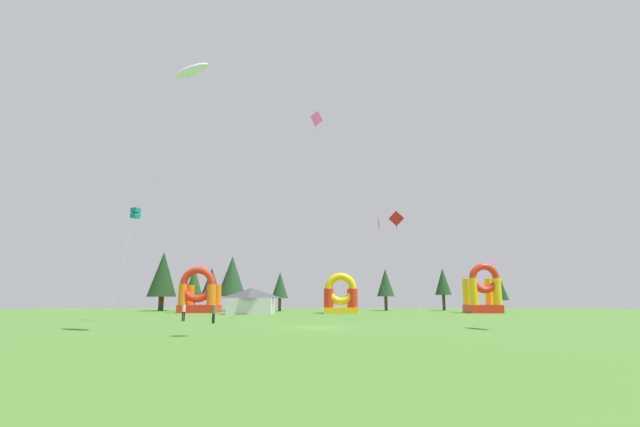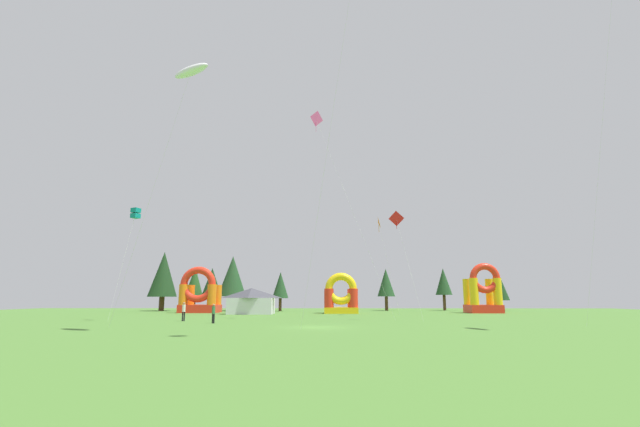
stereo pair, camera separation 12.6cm
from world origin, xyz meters
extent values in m
plane|color=#47752D|center=(0.00, 0.00, 0.00)|extent=(120.00, 120.00, 0.00)
pyramid|color=#EA599E|center=(-0.50, 11.70, 22.13)|extent=(1.30, 1.18, 1.30)
cylinder|color=#EA599E|center=(-0.44, 11.63, 21.38)|extent=(0.04, 0.04, 1.47)
cylinder|color=silver|center=(3.65, 11.18, 11.06)|extent=(8.20, 0.91, 22.12)
pyramid|color=orange|center=(7.57, 22.82, 11.97)|extent=(0.54, 1.14, 1.10)
cylinder|color=orange|center=(7.65, 22.81, 11.41)|extent=(0.04, 0.04, 1.16)
cylinder|color=silver|center=(9.01, 23.84, 5.99)|extent=(2.74, 2.08, 11.99)
cylinder|color=silver|center=(22.53, -1.50, 13.09)|extent=(1.30, 6.34, 26.19)
cylinder|color=silver|center=(0.99, -7.00, 13.34)|extent=(4.29, 8.60, 26.67)
pyramid|color=red|center=(8.23, 11.27, 10.57)|extent=(1.26, 0.74, 1.18)
cylinder|color=red|center=(8.21, 11.19, 10.00)|extent=(0.04, 0.04, 1.09)
cylinder|color=silver|center=(9.14, 9.73, 5.27)|extent=(1.88, 2.95, 10.55)
cube|color=#0C7F7A|center=(-19.32, 9.59, 10.70)|extent=(0.97, 0.97, 0.48)
cube|color=#0C7F7A|center=(-19.32, 9.59, 11.28)|extent=(0.97, 0.97, 0.48)
cylinder|color=silver|center=(-19.77, 8.49, 5.50)|extent=(0.93, 2.23, 10.99)
ellipsoid|color=white|center=(-9.48, -4.98, 19.19)|extent=(3.62, 2.96, 1.19)
cylinder|color=silver|center=(-12.79, -2.95, 9.60)|extent=(6.62, 4.07, 19.20)
cylinder|color=black|center=(-9.64, 5.31, 0.42)|extent=(0.16, 0.16, 0.84)
cylinder|color=black|center=(-9.49, 5.23, 0.42)|extent=(0.16, 0.16, 0.84)
cylinder|color=#33723F|center=(-9.57, 5.27, 1.17)|extent=(0.40, 0.40, 0.66)
sphere|color=#9E704C|center=(-9.57, 5.27, 1.61)|extent=(0.23, 0.23, 0.23)
cylinder|color=black|center=(-13.37, 8.90, 0.45)|extent=(0.18, 0.18, 0.89)
cylinder|color=black|center=(-13.50, 8.79, 0.45)|extent=(0.18, 0.18, 0.89)
cylinder|color=silver|center=(-13.44, 8.85, 1.25)|extent=(0.45, 0.45, 0.71)
sphere|color=#9E704C|center=(-13.44, 8.85, 1.72)|extent=(0.24, 0.24, 0.24)
cube|color=red|center=(24.10, 32.65, 0.59)|extent=(4.70, 4.46, 1.18)
cylinder|color=yellow|center=(22.38, 31.05, 3.14)|extent=(1.25, 1.25, 3.91)
cylinder|color=yellow|center=(25.83, 31.05, 3.14)|extent=(1.25, 1.25, 3.91)
cylinder|color=yellow|center=(22.38, 34.26, 3.14)|extent=(1.25, 1.25, 3.91)
cylinder|color=yellow|center=(25.83, 34.26, 3.14)|extent=(1.25, 1.25, 3.91)
torus|color=red|center=(24.10, 31.05, 5.09)|extent=(4.45, 1.00, 4.45)
cube|color=red|center=(-18.70, 33.25, 0.58)|extent=(5.62, 4.78, 1.17)
cylinder|color=orange|center=(-20.84, 31.54, 2.69)|extent=(1.34, 1.34, 3.03)
cylinder|color=orange|center=(-16.56, 31.54, 2.69)|extent=(1.34, 1.34, 3.03)
cylinder|color=orange|center=(-20.84, 34.97, 2.69)|extent=(1.34, 1.34, 3.03)
cylinder|color=orange|center=(-16.56, 34.97, 2.69)|extent=(1.34, 1.34, 3.03)
torus|color=red|center=(-18.70, 31.54, 4.20)|extent=(5.35, 1.07, 5.35)
cube|color=yellow|center=(2.73, 30.87, 0.43)|extent=(4.84, 4.95, 0.87)
cylinder|color=red|center=(0.98, 29.07, 2.19)|extent=(1.35, 1.35, 2.65)
cylinder|color=red|center=(4.47, 29.07, 2.19)|extent=(1.35, 1.35, 2.65)
cylinder|color=red|center=(0.98, 32.67, 2.19)|extent=(1.35, 1.35, 2.65)
cylinder|color=red|center=(4.47, 32.67, 2.19)|extent=(1.35, 1.35, 2.65)
torus|color=yellow|center=(2.73, 29.07, 3.51)|extent=(4.57, 1.08, 4.57)
cube|color=silver|center=(-9.90, 27.55, 1.11)|extent=(6.15, 4.28, 2.21)
pyramid|color=#3F3F47|center=(-9.90, 27.55, 2.89)|extent=(6.15, 4.28, 1.36)
cylinder|color=#4C331E|center=(-27.69, 41.47, 1.19)|extent=(0.88, 0.88, 2.38)
cone|color=#193819|center=(-27.69, 41.47, 6.23)|extent=(4.88, 4.88, 7.69)
cylinder|color=#4C331E|center=(-23.53, 45.98, 0.84)|extent=(0.67, 0.67, 1.69)
cone|color=#234C1E|center=(-23.53, 45.98, 4.74)|extent=(3.70, 3.70, 6.11)
cylinder|color=#4C331E|center=(-19.81, 43.90, 1.19)|extent=(0.64, 0.64, 2.37)
cone|color=#193819|center=(-19.81, 43.90, 4.90)|extent=(3.58, 3.58, 5.07)
cylinder|color=#4C331E|center=(-15.66, 41.57, 1.23)|extent=(0.86, 0.86, 2.45)
cone|color=#1E4221|center=(-15.66, 41.57, 5.89)|extent=(4.80, 4.80, 6.88)
cylinder|color=#4C331E|center=(-7.22, 40.56, 1.07)|extent=(0.50, 0.50, 2.14)
cone|color=#1E4221|center=(-7.22, 40.56, 4.34)|extent=(2.76, 2.76, 4.39)
cylinder|color=#4C331E|center=(11.14, 44.12, 1.22)|extent=(0.55, 0.55, 2.44)
cone|color=#1E4221|center=(11.14, 44.12, 4.86)|extent=(3.08, 3.08, 4.84)
cylinder|color=#4C331E|center=(21.58, 45.25, 1.36)|extent=(0.52, 0.52, 2.71)
cone|color=#1E4221|center=(21.58, 45.25, 5.07)|extent=(2.91, 2.91, 4.72)
cylinder|color=#4C331E|center=(30.83, 43.29, 0.89)|extent=(0.54, 0.54, 1.77)
cone|color=#193819|center=(30.83, 43.29, 4.01)|extent=(3.00, 3.00, 4.48)
camera|label=1|loc=(0.71, -36.06, 2.35)|focal=25.08mm
camera|label=2|loc=(0.83, -36.06, 2.35)|focal=25.08mm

